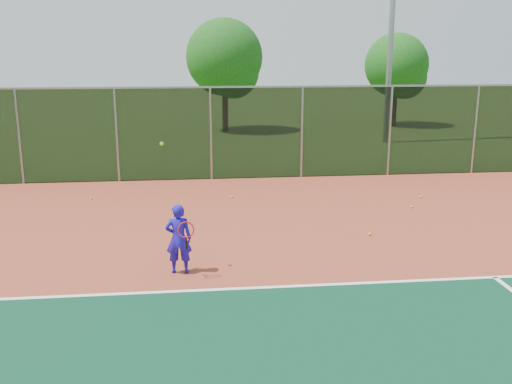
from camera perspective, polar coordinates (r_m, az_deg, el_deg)
ground at (r=8.46m, az=20.38°, el=-16.55°), size 120.00×120.00×0.00m
court_apron at (r=10.06m, az=15.30°, el=-10.98°), size 30.00×20.00×0.02m
fence_back at (r=18.96m, az=4.61°, el=6.08°), size 30.00×0.06×3.03m
tennis_player at (r=10.92m, az=-7.74°, el=-4.63°), size 0.59×0.59×2.52m
practice_ball_3 at (r=15.97m, az=15.30°, el=-1.42°), size 0.07×0.07×0.07m
practice_ball_5 at (r=17.09m, az=16.14°, el=-0.47°), size 0.07×0.07×0.07m
practice_ball_6 at (r=13.41m, az=11.30°, el=-4.14°), size 0.07×0.07×0.07m
practice_ball_7 at (r=16.46m, az=-2.44°, el=-0.47°), size 0.07×0.07×0.07m
practice_ball_8 at (r=16.96m, az=-16.15°, el=-0.58°), size 0.07×0.07×0.07m
tree_back_left at (r=29.88m, az=-2.97°, el=12.97°), size 3.93×3.93×5.77m
tree_back_mid at (r=32.93m, az=14.06°, el=11.93°), size 3.46×3.46×5.09m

